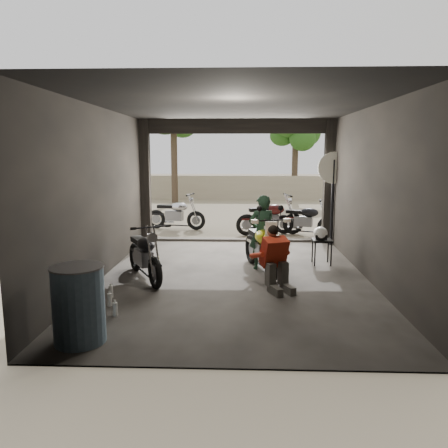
# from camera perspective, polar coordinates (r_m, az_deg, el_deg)

# --- Properties ---
(ground) EXTENTS (80.00, 80.00, 0.00)m
(ground) POSITION_cam_1_polar(r_m,az_deg,el_deg) (8.33, 1.33, -7.18)
(ground) COLOR #7A6D56
(ground) RESTS_ON ground
(garage) EXTENTS (7.00, 7.13, 3.20)m
(garage) POSITION_cam_1_polar(r_m,az_deg,el_deg) (8.60, 1.41, 2.06)
(garage) COLOR #2D2B28
(garage) RESTS_ON ground
(boundary_wall) EXTENTS (18.00, 0.30, 1.20)m
(boundary_wall) POSITION_cam_1_polar(r_m,az_deg,el_deg) (22.06, 1.90, 4.78)
(boundary_wall) COLOR gray
(boundary_wall) RESTS_ON ground
(tree_left) EXTENTS (2.20, 2.20, 5.60)m
(tree_left) POSITION_cam_1_polar(r_m,az_deg,el_deg) (20.78, -6.62, 13.78)
(tree_left) COLOR #382B1E
(tree_left) RESTS_ON ground
(tree_right) EXTENTS (2.20, 2.20, 5.00)m
(tree_right) POSITION_cam_1_polar(r_m,az_deg,el_deg) (22.18, 9.36, 12.34)
(tree_right) COLOR #382B1E
(tree_right) RESTS_ON ground
(main_bike) EXTENTS (1.16, 1.86, 1.15)m
(main_bike) POSITION_cam_1_polar(r_m,az_deg,el_deg) (8.74, 4.91, -2.52)
(main_bike) COLOR white
(main_bike) RESTS_ON ground
(left_bike) EXTENTS (1.37, 1.74, 1.10)m
(left_bike) POSITION_cam_1_polar(r_m,az_deg,el_deg) (8.30, -10.39, -3.49)
(left_bike) COLOR black
(left_bike) RESTS_ON ground
(outside_bike_a) EXTENTS (1.75, 0.99, 1.11)m
(outside_bike_a) POSITION_cam_1_polar(r_m,az_deg,el_deg) (13.58, -6.32, 1.64)
(outside_bike_a) COLOR black
(outside_bike_a) RESTS_ON ground
(outside_bike_b) EXTENTS (1.84, 1.03, 1.18)m
(outside_bike_b) POSITION_cam_1_polar(r_m,az_deg,el_deg) (12.61, 6.07, 1.20)
(outside_bike_b) COLOR #42100F
(outside_bike_b) RESTS_ON ground
(outside_bike_c) EXTENTS (1.69, 1.12, 1.06)m
(outside_bike_c) POSITION_cam_1_polar(r_m,az_deg,el_deg) (12.71, 10.58, 0.89)
(outside_bike_c) COLOR black
(outside_bike_c) RESTS_ON ground
(rider) EXTENTS (0.63, 0.50, 1.53)m
(rider) POSITION_cam_1_polar(r_m,az_deg,el_deg) (8.85, 4.98, -1.13)
(rider) COLOR #172E1F
(rider) RESTS_ON ground
(mechanic) EXTENTS (0.80, 0.91, 1.09)m
(mechanic) POSITION_cam_1_polar(r_m,az_deg,el_deg) (7.51, 6.95, -4.78)
(mechanic) COLOR red
(mechanic) RESTS_ON ground
(stool) EXTENTS (0.40, 0.40, 0.56)m
(stool) POSITION_cam_1_polar(r_m,az_deg,el_deg) (9.44, 12.67, -2.42)
(stool) COLOR black
(stool) RESTS_ON ground
(helmet) EXTENTS (0.37, 0.38, 0.28)m
(helmet) POSITION_cam_1_polar(r_m,az_deg,el_deg) (9.33, 12.49, -1.20)
(helmet) COLOR white
(helmet) RESTS_ON stool
(oil_drum) EXTENTS (0.70, 0.70, 0.99)m
(oil_drum) POSITION_cam_1_polar(r_m,az_deg,el_deg) (5.79, -18.44, -10.09)
(oil_drum) COLOR #49647B
(oil_drum) RESTS_ON ground
(sign_post) EXTENTS (0.79, 0.08, 2.38)m
(sign_post) POSITION_cam_1_polar(r_m,az_deg,el_deg) (11.33, 14.07, 5.22)
(sign_post) COLOR black
(sign_post) RESTS_ON ground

